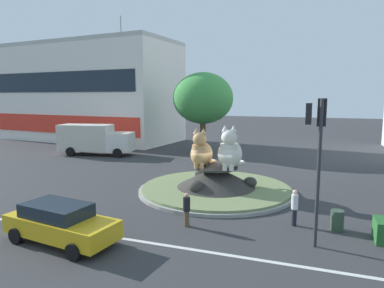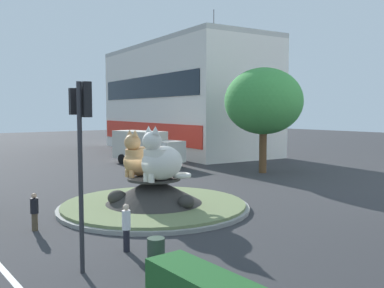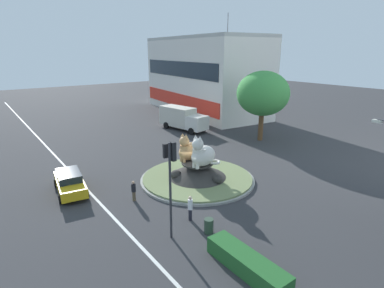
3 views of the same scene
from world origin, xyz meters
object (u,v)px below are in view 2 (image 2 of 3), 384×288
(traffic_light_mast, at_px, (82,135))
(shophouse_block, at_px, (183,99))
(broadleaf_tree_behind_island, at_px, (264,101))
(delivery_box_truck, at_px, (146,147))
(cat_statue_white, at_px, (160,160))
(cat_statue_calico, at_px, (140,159))
(pedestrian_black_shirt, at_px, (34,211))
(pedestrian_white_shirt, at_px, (126,226))
(litter_bin, at_px, (156,252))

(traffic_light_mast, xyz_separation_m, shophouse_block, (-29.25, 25.40, 2.13))
(broadleaf_tree_behind_island, bearing_deg, delivery_box_truck, -154.65)
(cat_statue_white, relative_size, shophouse_block, 0.10)
(cat_statue_calico, bearing_deg, shophouse_block, -136.63)
(cat_statue_white, xyz_separation_m, delivery_box_truck, (-15.91, 8.96, -0.91))
(broadleaf_tree_behind_island, bearing_deg, shophouse_block, 162.48)
(broadleaf_tree_behind_island, height_order, pedestrian_black_shirt, broadleaf_tree_behind_island)
(cat_statue_calico, bearing_deg, pedestrian_white_shirt, 49.26)
(shophouse_block, relative_size, pedestrian_black_shirt, 16.74)
(cat_statue_calico, xyz_separation_m, pedestrian_white_shirt, (5.71, -3.96, -1.54))
(shophouse_block, distance_m, pedestrian_black_shirt, 35.14)
(pedestrian_white_shirt, bearing_deg, cat_statue_white, -61.00)
(cat_statue_white, height_order, pedestrian_white_shirt, cat_statue_white)
(cat_statue_calico, bearing_deg, traffic_light_mast, 42.08)
(broadleaf_tree_behind_island, relative_size, litter_bin, 9.13)
(broadleaf_tree_behind_island, bearing_deg, pedestrian_white_shirt, -60.52)
(cat_statue_calico, distance_m, litter_bin, 8.69)
(pedestrian_black_shirt, bearing_deg, shophouse_block, 8.98)
(litter_bin, bearing_deg, shophouse_block, 142.21)
(cat_statue_white, bearing_deg, delivery_box_truck, -125.97)
(cat_statue_calico, height_order, delivery_box_truck, cat_statue_calico)
(cat_statue_white, distance_m, delivery_box_truck, 18.28)
(pedestrian_white_shirt, bearing_deg, litter_bin, 166.47)
(cat_statue_calico, relative_size, litter_bin, 2.77)
(cat_statue_white, relative_size, pedestrian_black_shirt, 1.74)
(broadleaf_tree_behind_island, xyz_separation_m, delivery_box_truck, (-9.87, -4.67, -3.98))
(pedestrian_black_shirt, xyz_separation_m, delivery_box_truck, (-15.30, 14.70, 0.80))
(cat_statue_calico, xyz_separation_m, broadleaf_tree_behind_island, (-4.28, 13.71, 3.16))
(cat_statue_white, relative_size, traffic_light_mast, 0.47)
(traffic_light_mast, bearing_deg, pedestrian_white_shirt, 28.00)
(delivery_box_truck, bearing_deg, pedestrian_white_shirt, -43.32)
(cat_statue_calico, height_order, shophouse_block, shophouse_block)
(traffic_light_mast, height_order, litter_bin, traffic_light_mast)
(cat_statue_calico, relative_size, shophouse_block, 0.10)
(litter_bin, bearing_deg, delivery_box_truck, 149.13)
(shophouse_block, relative_size, broadleaf_tree_behind_island, 3.16)
(broadleaf_tree_behind_island, relative_size, pedestrian_black_shirt, 5.30)
(pedestrian_black_shirt, relative_size, pedestrian_white_shirt, 0.93)
(cat_statue_calico, relative_size, pedestrian_black_shirt, 1.61)
(cat_statue_white, bearing_deg, traffic_light_mast, 32.16)
(pedestrian_white_shirt, bearing_deg, traffic_light_mast, 97.92)
(shophouse_block, bearing_deg, pedestrian_black_shirt, -40.68)
(shophouse_block, xyz_separation_m, litter_bin, (30.23, -23.44, -5.86))
(cat_statue_white, distance_m, shophouse_block, 31.49)
(traffic_light_mast, bearing_deg, litter_bin, -21.73)
(pedestrian_black_shirt, relative_size, litter_bin, 1.72)
(traffic_light_mast, relative_size, delivery_box_truck, 0.76)
(cat_statue_white, relative_size, litter_bin, 3.01)
(traffic_light_mast, height_order, shophouse_block, shophouse_block)
(broadleaf_tree_behind_island, height_order, pedestrian_white_shirt, broadleaf_tree_behind_island)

